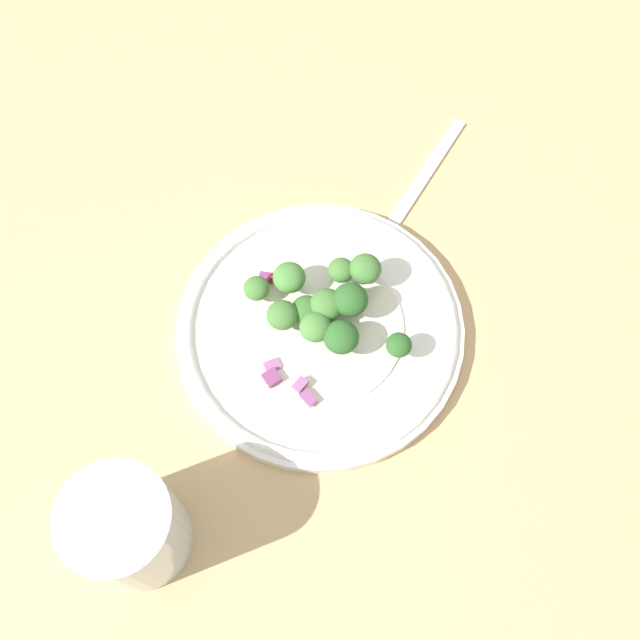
{
  "coord_description": "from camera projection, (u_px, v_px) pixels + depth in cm",
  "views": [
    {
      "loc": [
        26.0,
        8.75,
        61.0
      ],
      "look_at": [
        2.22,
        -1.75,
        2.7
      ],
      "focal_mm": 43.25,
      "sensor_mm": 36.0,
      "label": 1
    }
  ],
  "objects": [
    {
      "name": "onion_bit_1",
      "position": [
        272.0,
        377.0,
        0.63
      ],
      "size": [
        1.73,
        1.73,
        0.54
      ],
      "primitive_type": "cube",
      "rotation": [
        0.0,
        0.0,
        2.6
      ],
      "color": "#843D75",
      "rests_on": "plate"
    },
    {
      "name": "broccoli_floret_1",
      "position": [
        291.0,
        274.0,
        0.65
      ],
      "size": [
        2.78,
        2.78,
        2.82
      ],
      "color": "#8EB77A",
      "rests_on": "plate"
    },
    {
      "name": "onion_bit_3",
      "position": [
        300.0,
        385.0,
        0.62
      ],
      "size": [
        1.36,
        1.1,
        0.52
      ],
      "primitive_type": "cube",
      "rotation": [
        0.0,
        0.0,
        1.31
      ],
      "color": "#A35B93",
      "rests_on": "plate"
    },
    {
      "name": "broccoli_floret_4",
      "position": [
        355.0,
        303.0,
        0.63
      ],
      "size": [
        2.97,
        2.97,
        3.01
      ],
      "color": "#ADD18E",
      "rests_on": "plate"
    },
    {
      "name": "onion_bit_4",
      "position": [
        329.0,
        311.0,
        0.65
      ],
      "size": [
        1.76,
        1.71,
        0.49
      ],
      "primitive_type": "cube",
      "rotation": [
        0.0,
        0.0,
        1.17
      ],
      "color": "#A35B93",
      "rests_on": "plate"
    },
    {
      "name": "fork",
      "position": [
        409.0,
        199.0,
        0.72
      ],
      "size": [
        18.68,
        4.15,
        0.5
      ],
      "color": "silver",
      "rests_on": "ground_plane"
    },
    {
      "name": "cranberry_2",
      "position": [
        273.0,
        279.0,
        0.66
      ],
      "size": [
        0.89,
        0.89,
        0.89
      ],
      "primitive_type": "sphere",
      "color": "maroon",
      "rests_on": "plate"
    },
    {
      "name": "dressing_pool",
      "position": [
        320.0,
        327.0,
        0.65
      ],
      "size": [
        14.21,
        14.21,
        0.2
      ],
      "primitive_type": "cylinder",
      "color": "white",
      "rests_on": "plate"
    },
    {
      "name": "broccoli_floret_9",
      "position": [
        282.0,
        315.0,
        0.63
      ],
      "size": [
        2.61,
        2.61,
        2.64
      ],
      "color": "#8EB77A",
      "rests_on": "plate"
    },
    {
      "name": "onion_bit_5",
      "position": [
        308.0,
        398.0,
        0.62
      ],
      "size": [
        1.36,
        1.59,
        0.41
      ],
      "primitive_type": "cube",
      "rotation": [
        0.0,
        0.0,
        1.13
      ],
      "color": "#934C84",
      "rests_on": "plate"
    },
    {
      "name": "onion_bit_0",
      "position": [
        264.0,
        281.0,
        0.67
      ],
      "size": [
        1.11,
        1.37,
        0.59
      ],
      "primitive_type": "cube",
      "rotation": [
        0.0,
        0.0,
        0.19
      ],
      "color": "#843D75",
      "rests_on": "plate"
    },
    {
      "name": "broccoli_floret_3",
      "position": [
        327.0,
        305.0,
        0.64
      ],
      "size": [
        2.87,
        2.87,
        2.9
      ],
      "color": "#8EB77A",
      "rests_on": "plate"
    },
    {
      "name": "broccoli_floret_10",
      "position": [
        341.0,
        338.0,
        0.62
      ],
      "size": [
        2.92,
        2.92,
        2.96
      ],
      "color": "#9EC684",
      "rests_on": "plate"
    },
    {
      "name": "cranberry_0",
      "position": [
        329.0,
        344.0,
        0.64
      ],
      "size": [
        0.84,
        0.84,
        0.84
      ],
      "primitive_type": "sphere",
      "color": "maroon",
      "rests_on": "plate"
    },
    {
      "name": "plate",
      "position": [
        320.0,
        329.0,
        0.66
      ],
      "size": [
        24.51,
        24.51,
        1.7
      ],
      "color": "white",
      "rests_on": "ground_plane"
    },
    {
      "name": "ground_plane",
      "position": [
        348.0,
        323.0,
        0.68
      ],
      "size": [
        180.0,
        180.0,
        2.0
      ],
      "primitive_type": "cube",
      "color": "tan"
    },
    {
      "name": "broccoli_floret_8",
      "position": [
        307.0,
        311.0,
        0.64
      ],
      "size": [
        2.64,
        2.64,
        2.67
      ],
      "color": "#8EB77A",
      "rests_on": "plate"
    },
    {
      "name": "broccoli_floret_6",
      "position": [
        256.0,
        289.0,
        0.65
      ],
      "size": [
        2.22,
        2.22,
        2.25
      ],
      "color": "#ADD18E",
      "rests_on": "plate"
    },
    {
      "name": "broccoli_floret_5",
      "position": [
        399.0,
        345.0,
        0.62
      ],
      "size": [
        2.14,
        2.14,
        2.16
      ],
      "color": "#8EB77A",
      "rests_on": "plate"
    },
    {
      "name": "broccoli_floret_0",
      "position": [
        315.0,
        327.0,
        0.63
      ],
      "size": [
        2.63,
        2.63,
        2.66
      ],
      "color": "#9EC684",
      "rests_on": "plate"
    },
    {
      "name": "onion_bit_2",
      "position": [
        272.0,
        366.0,
        0.64
      ],
      "size": [
        1.64,
        1.62,
        0.33
      ],
      "primitive_type": "cube",
      "rotation": [
        0.0,
        0.0,
        2.4
      ],
      "color": "#A35B93",
      "rests_on": "plate"
    },
    {
      "name": "cranberry_1",
      "position": [
        360.0,
        292.0,
        0.66
      ],
      "size": [
        0.71,
        0.71,
        0.71
      ],
      "primitive_type": "sphere",
      "color": "#4C0A14",
      "rests_on": "plate"
    },
    {
      "name": "broccoli_floret_2",
      "position": [
        365.0,
        269.0,
        0.65
      ],
      "size": [
        2.74,
        2.74,
        2.78
      ],
      "color": "#ADD18E",
      "rests_on": "plate"
    },
    {
      "name": "broccoli_floret_7",
      "position": [
        341.0,
        270.0,
        0.65
      ],
      "size": [
        2.26,
        2.26,
        2.29
      ],
      "color": "#8EB77A",
      "rests_on": "plate"
    },
    {
      "name": "cranberry_3",
      "position": [
        337.0,
        303.0,
        0.65
      ],
      "size": [
        0.82,
        0.82,
        0.82
      ],
      "primitive_type": "sphere",
      "color": "maroon",
      "rests_on": "plate"
    },
    {
      "name": "water_glass",
      "position": [
        128.0,
        529.0,
        0.55
      ],
      "size": [
        7.97,
        7.97,
        9.61
      ],
      "primitive_type": "cylinder",
      "color": "silver",
      "rests_on": "ground_plane"
    }
  ]
}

